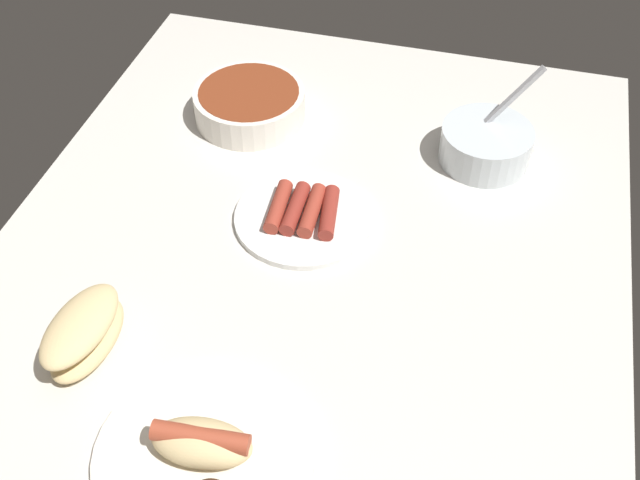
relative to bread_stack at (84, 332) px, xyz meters
The scene contains 6 objects.
ground_plane 31.00cm from the bread_stack, 46.96° to the right, with size 120.00×90.00×3.00cm, color silver.
bread_stack is the anchor object (origin of this frame).
plate_sausages 36.14cm from the bread_stack, 33.75° to the right, with size 20.74×20.74×3.31cm.
bowl_coleslaw 67.60cm from the bread_stack, 40.97° to the right, with size 14.56×14.56×15.38cm.
bowl_chili 52.08cm from the bread_stack, ahead, with size 18.86×18.86×5.43cm.
plate_hotdog_assembled 22.50cm from the bread_stack, 118.19° to the right, with size 25.47×25.47×5.61cm.
Camera 1 is at (-69.92, -21.34, 80.85)cm, focal length 43.33 mm.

